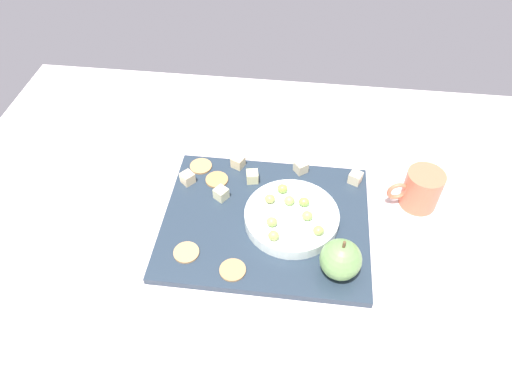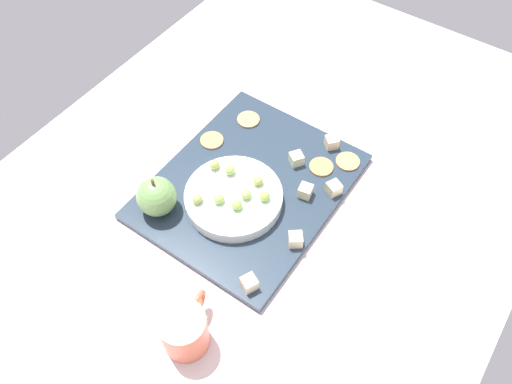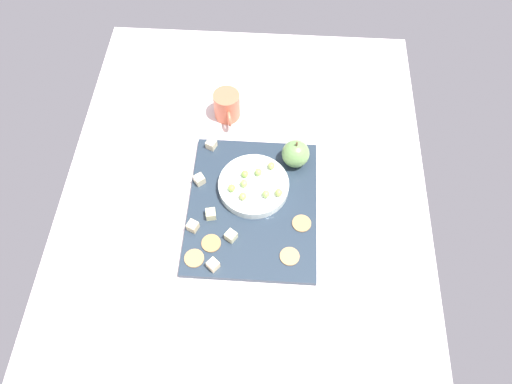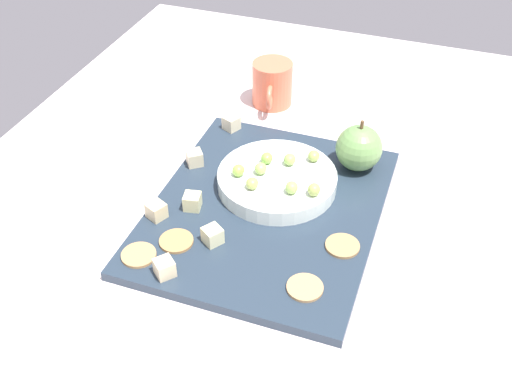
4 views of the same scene
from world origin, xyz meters
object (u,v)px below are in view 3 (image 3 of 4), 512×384
Objects in this scene: cheese_cube_2 at (231,236)px; grape_3 at (271,166)px; cracker_2 at (211,243)px; grape_1 at (279,193)px; grape_5 at (266,194)px; cracker_0 at (290,256)px; grape_6 at (245,183)px; cheese_cube_5 at (213,265)px; grape_7 at (246,174)px; cheese_cube_0 at (199,180)px; grape_0 at (242,196)px; serving_dish at (254,186)px; cheese_cube_1 at (193,226)px; platter at (253,206)px; apple_whole at (296,154)px; cup at (227,106)px; cracker_3 at (194,258)px; cheese_cube_3 at (211,214)px; grape_2 at (232,188)px; cracker_1 at (302,223)px; cheese_cube_4 at (211,144)px; grape_4 at (258,172)px.

grape_3 is (-18.13, 8.13, 1.94)cm from cheese_cube_2.
grape_1 is (-12.37, 14.55, 2.93)cm from cracker_2.
cracker_0 is at bearing 23.36° from grape_5.
cheese_cube_5 is at bearing -15.28° from grape_6.
cracker_0 is 22.27cm from grape_7.
cheese_cube_0 is 12.05cm from grape_0.
serving_dish is 17.41cm from cheese_cube_1.
platter is 16.71× the size of cheese_cube_2.
apple_whole is 33.63cm from cheese_cube_5.
cracker_0 is 1.00× the size of cracker_2.
cheese_cube_0 is at bearing -11.70° from cup.
cup is at bearing -163.11° from grape_7.
cracker_2 is 18.47cm from grape_7.
cracker_3 is 24.30cm from grape_1.
cheese_cube_3 is at bearing -44.06° from grape_6.
cheese_cube_5 is 20.69cm from grape_6.
cup is at bearing -146.16° from grape_3.
grape_6 reaches higher than cheese_cube_1.
cheese_cube_1 is 15.61cm from grape_6.
cracker_0 is at bearing 74.37° from cheese_cube_2.
apple_whole reaches higher than grape_5.
grape_5 reaches higher than cheese_cube_2.
cheese_cube_2 is (14.37, 8.88, 0.00)cm from cheese_cube_0.
grape_2 is 8.13cm from grape_5.
cracker_1 is (4.24, 11.56, 0.89)cm from platter.
cup is (-23.86, -6.45, -0.66)cm from grape_6.
cracker_0 is (8.93, 18.39, -0.90)cm from cheese_cube_3.
cheese_cube_5 is (21.47, 5.63, 0.00)cm from cheese_cube_0.
grape_1 is at bearing 109.77° from cheese_cube_3.
grape_7 is at bearing -162.54° from platter.
grape_7 reaches higher than cheese_cube_4.
grape_2 reaches higher than cheese_cube_4.
cracker_1 is 0.44× the size of cup.
cracker_1 is (20.34, 22.99, -0.90)cm from cheese_cube_4.
grape_3 reaches higher than cheese_cube_1.
platter is 17.71cm from cheese_cube_5.
platter is at bearing 67.15° from cheese_cube_0.
cheese_cube_3 is at bearing -68.27° from grape_5.
apple_whole is 24.00cm from cheese_cube_0.
grape_3 is 1.00× the size of grape_6.
platter is at bearing 0.41° from serving_dish.
serving_dish is 8.99× the size of grape_3.
grape_2 reaches higher than cheese_cube_5.
grape_1 is 1.00× the size of grape_4.
apple_whole is 11.63cm from grape_1.
apple_whole reaches higher than cheese_cube_4.
platter is 10.75cm from grape_3.
cup reaches higher than serving_dish.
apple_whole reaches higher than cracker_0.
grape_0 is at bearing -25.80° from grape_4.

